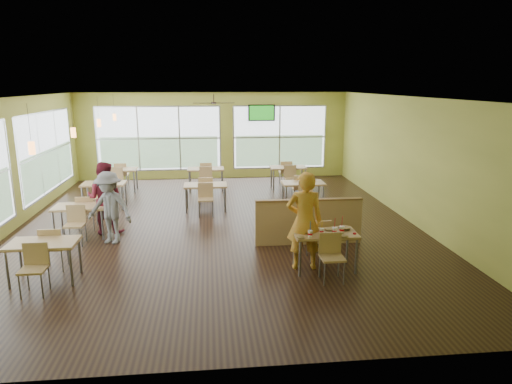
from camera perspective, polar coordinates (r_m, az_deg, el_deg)
room at (r=11.29m, az=-4.95°, el=3.56°), size 12.00×12.04×3.20m
window_bays at (r=14.56m, az=-15.70°, el=4.86°), size 9.24×10.24×2.38m
main_table at (r=8.90m, az=8.62°, el=-5.74°), size 1.22×1.52×0.87m
half_wall_divider at (r=10.27m, az=6.60°, el=-3.67°), size 2.40×0.14×1.04m
dining_tables at (r=13.19m, az=-9.58°, el=0.57°), size 6.92×8.72×0.87m
pendant_lights at (r=12.22m, az=-20.41°, el=7.57°), size 0.11×7.31×0.86m
ceiling_fan at (r=14.13m, az=-5.31°, el=11.05°), size 1.25×1.25×0.29m
tv_backwall at (r=17.17m, az=0.70°, el=9.87°), size 1.00×0.07×0.60m
man_plaid at (r=8.80m, az=6.07°, el=-3.60°), size 0.73×0.50×1.93m
patron_maroon at (r=11.43m, az=-18.39°, el=-0.71°), size 0.95×0.80×1.74m
patron_grey at (r=10.69m, az=-17.83°, el=-1.89°), size 1.21×0.94×1.64m
cup_blue at (r=8.54m, az=6.79°, el=-5.18°), size 0.09×0.09×0.34m
cup_yellow at (r=8.73m, az=8.22°, el=-4.85°), size 0.08×0.08×0.30m
cup_red_near at (r=8.76m, az=9.79°, el=-4.78°), size 0.10×0.10×0.35m
cup_red_far at (r=8.84m, az=10.67°, el=-4.63°), size 0.10×0.10×0.37m
food_basket at (r=9.08m, az=10.99°, el=-4.45°), size 0.24×0.24×0.05m
ketchup_cup at (r=8.86m, az=12.22°, el=-5.09°), size 0.06×0.06×0.02m
wrapper_left at (r=8.48m, az=5.58°, el=-5.64°), size 0.16×0.14×0.04m
wrapper_mid at (r=8.99m, az=9.13°, el=-4.60°), size 0.21×0.19×0.05m
wrapper_right at (r=8.66m, az=10.98°, el=-5.42°), size 0.18×0.17×0.04m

